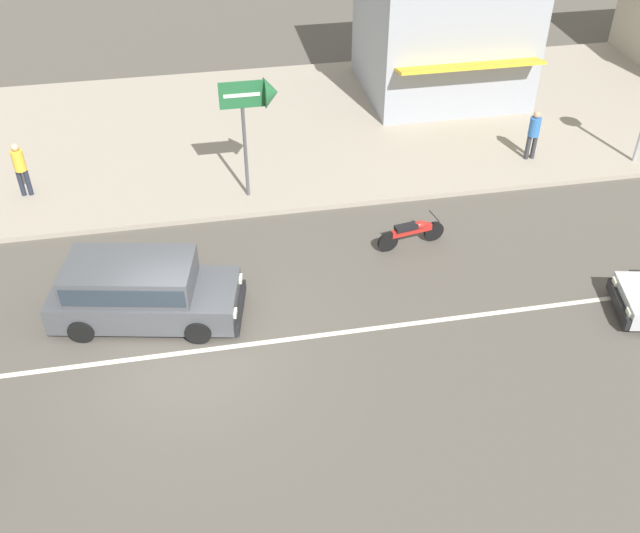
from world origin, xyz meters
The scene contains 9 objects.
ground_plane centered at (0.00, 0.00, 0.00)m, with size 160.00×160.00×0.00m, color #544F47.
lane_centre_stripe centered at (0.00, 0.00, 0.00)m, with size 50.40×0.14×0.01m, color silver.
kerb_strip centered at (0.00, 10.11, 0.07)m, with size 68.00×10.00×0.15m, color #9E9384.
minivan_dark_grey_3 centered at (-1.00, 1.42, 0.84)m, with size 4.64×2.58×1.56m.
motorcycle_1 centered at (6.02, 3.03, 0.42)m, with size 1.90×0.61×0.80m.
arrow_signboard centered at (2.59, 6.05, 3.14)m, with size 1.58×0.82×3.55m.
pedestrian_mid_kerb centered at (-4.30, 7.26, 1.12)m, with size 0.34×0.34×1.66m.
pedestrian_by_shop centered at (10.86, 6.60, 1.07)m, with size 0.34×0.34×1.59m.
shopfront_corner_warung centered at (9.60, 12.03, 2.79)m, with size 5.45×5.83×5.27m.
Camera 1 is at (0.66, -12.40, 11.80)m, focal length 42.00 mm.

